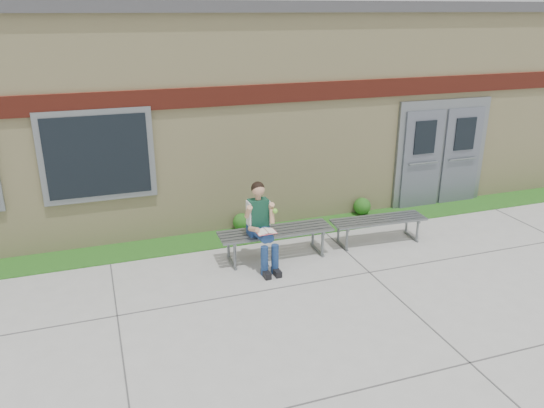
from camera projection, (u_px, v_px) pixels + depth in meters
name	position (u px, v px, depth m)	size (l,w,h in m)	color
ground	(327.00, 297.00, 7.93)	(80.00, 80.00, 0.00)	#9E9E99
grass_strip	(270.00, 232.00, 10.23)	(16.00, 0.80, 0.02)	#1B5516
school_building	(224.00, 97.00, 12.51)	(16.20, 6.22, 4.20)	beige
bench_left	(276.00, 236.00, 9.08)	(1.97, 0.57, 0.51)	slate
bench_right	(378.00, 224.00, 9.71)	(1.78, 0.58, 0.46)	slate
girl	(261.00, 224.00, 8.67)	(0.51, 0.83, 1.43)	navy
shrub_mid	(242.00, 222.00, 10.24)	(0.34, 0.34, 0.34)	#1B5516
shrub_east	(362.00, 206.00, 11.03)	(0.36, 0.36, 0.36)	#1B5516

